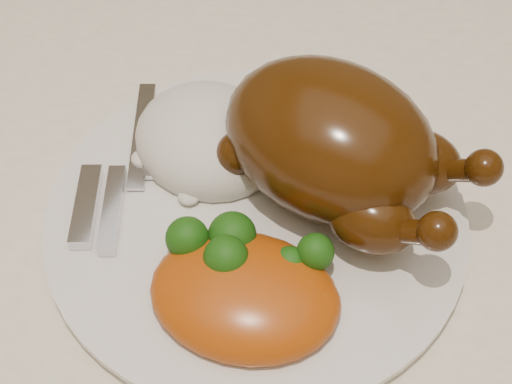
% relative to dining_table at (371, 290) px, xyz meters
% --- Properties ---
extents(dining_table, '(1.60, 0.90, 0.76)m').
position_rel_dining_table_xyz_m(dining_table, '(0.00, 0.00, 0.00)').
color(dining_table, brown).
rests_on(dining_table, floor).
extents(tablecloth, '(1.73, 1.03, 0.18)m').
position_rel_dining_table_xyz_m(tablecloth, '(0.00, 0.00, 0.07)').
color(tablecloth, white).
rests_on(tablecloth, dining_table).
extents(dinner_plate, '(0.37, 0.37, 0.01)m').
position_rel_dining_table_xyz_m(dinner_plate, '(-0.08, -0.04, 0.11)').
color(dinner_plate, white).
rests_on(dinner_plate, tablecloth).
extents(roast_chicken, '(0.19, 0.14, 0.09)m').
position_rel_dining_table_xyz_m(roast_chicken, '(-0.04, -0.01, 0.16)').
color(roast_chicken, '#412107').
rests_on(roast_chicken, dinner_plate).
extents(rice_mound, '(0.14, 0.14, 0.06)m').
position_rel_dining_table_xyz_m(rice_mound, '(-0.14, -0.01, 0.13)').
color(rice_mound, white).
rests_on(rice_mound, dinner_plate).
extents(mac_and_cheese, '(0.13, 0.11, 0.05)m').
position_rel_dining_table_xyz_m(mac_and_cheese, '(-0.06, -0.11, 0.13)').
color(mac_and_cheese, '#B7490B').
rests_on(mac_and_cheese, dinner_plate).
extents(cutlery, '(0.07, 0.16, 0.01)m').
position_rel_dining_table_xyz_m(cutlery, '(-0.18, -0.07, 0.12)').
color(cutlery, silver).
rests_on(cutlery, dinner_plate).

